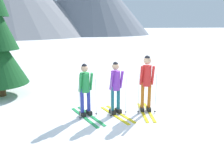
# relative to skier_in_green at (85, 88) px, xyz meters

# --- Properties ---
(ground_plane) EXTENTS (400.00, 400.00, 0.00)m
(ground_plane) POSITION_rel_skier_in_green_xyz_m (0.82, 0.02, -0.88)
(ground_plane) COLOR white
(skier_in_green) EXTENTS (0.74, 1.73, 1.63)m
(skier_in_green) POSITION_rel_skier_in_green_xyz_m (0.00, 0.00, 0.00)
(skier_in_green) COLOR green
(skier_in_green) RESTS_ON ground
(skier_in_purple) EXTENTS (0.67, 1.61, 1.66)m
(skier_in_purple) POSITION_rel_skier_in_green_xyz_m (0.92, -0.14, 0.02)
(skier_in_purple) COLOR yellow
(skier_in_purple) RESTS_ON ground
(skier_in_red) EXTENTS (0.71, 1.59, 1.83)m
(skier_in_red) POSITION_rel_skier_in_green_xyz_m (1.91, -0.25, 0.17)
(skier_in_red) COLOR yellow
(skier_in_red) RESTS_ON ground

